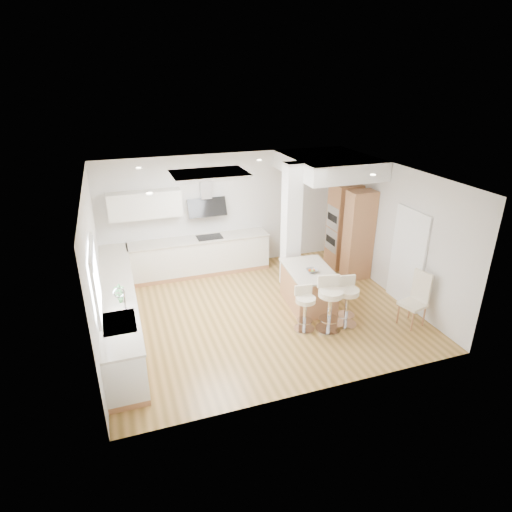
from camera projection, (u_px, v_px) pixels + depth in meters
name	position (u px, v px, depth m)	size (l,w,h in m)	color
ground	(260.00, 312.00, 8.74)	(6.00, 6.00, 0.00)	#B18341
ceiling	(260.00, 312.00, 8.74)	(6.00, 5.00, 0.02)	white
wall_back	(226.00, 211.00, 10.36)	(6.00, 0.04, 2.80)	silver
wall_left	(95.00, 270.00, 7.29)	(0.04, 5.00, 2.80)	silver
wall_right	(393.00, 231.00, 9.08)	(0.04, 5.00, 2.80)	silver
skylight	(210.00, 174.00, 7.93)	(4.10, 2.10, 0.06)	white
window_left	(95.00, 276.00, 6.41)	(0.06, 1.28, 1.07)	white
doorway_right	(407.00, 259.00, 8.71)	(0.05, 1.00, 2.10)	#4A433A
counter_left	(119.00, 309.00, 7.96)	(0.63, 4.50, 1.35)	tan
counter_back	(193.00, 247.00, 10.12)	(3.62, 0.63, 2.50)	tan
pillar	(291.00, 227.00, 9.32)	(0.35, 0.35, 2.80)	white
soffit	(328.00, 165.00, 9.55)	(1.78, 2.20, 0.40)	white
oven_column	(349.00, 230.00, 10.19)	(0.63, 1.21, 2.10)	tan
peninsula	(308.00, 287.00, 8.86)	(1.01, 1.42, 0.88)	tan
bar_stool_a	(305.00, 306.00, 7.97)	(0.43, 0.43, 0.88)	silver
bar_stool_b	(330.00, 301.00, 7.92)	(0.56, 0.56, 1.07)	silver
bar_stool_c	(347.00, 299.00, 8.10)	(0.50, 0.50, 0.98)	silver
dining_chair	(417.00, 297.00, 8.13)	(0.51, 0.51, 1.08)	beige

